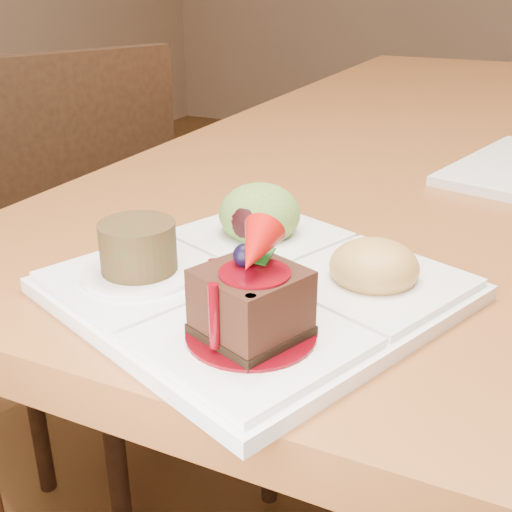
% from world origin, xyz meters
% --- Properties ---
extents(ground, '(6.00, 6.00, 0.00)m').
position_xyz_m(ground, '(0.00, 0.00, 0.00)').
color(ground, brown).
extents(chair_left, '(0.50, 0.50, 0.86)m').
position_xyz_m(chair_left, '(-0.66, -0.30, 0.49)').
color(chair_left, '#321F10').
rests_on(chair_left, ground).
extents(sampler_plate, '(0.35, 0.35, 0.10)m').
position_xyz_m(sampler_plate, '(-0.16, -0.75, 0.77)').
color(sampler_plate, white).
rests_on(sampler_plate, dining_table).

